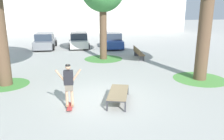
# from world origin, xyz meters

# --- Properties ---
(ground_plane) EXTENTS (120.00, 120.00, 0.00)m
(ground_plane) POSITION_xyz_m (0.00, 0.00, 0.00)
(ground_plane) COLOR #A8A8A3
(skate_box) EXTENTS (1.29, 2.04, 0.46)m
(skate_box) POSITION_xyz_m (0.59, -0.47, 0.41)
(skate_box) COLOR #38383D
(skate_box) RESTS_ON ground
(skateboard) EXTENTS (0.26, 0.81, 0.09)m
(skateboard) POSITION_xyz_m (-1.42, -0.74, 0.08)
(skateboard) COLOR #B23333
(skateboard) RESTS_ON ground
(skater) EXTENTS (1.00, 0.30, 1.69)m
(skater) POSITION_xyz_m (-1.42, -0.74, 1.07)
(skater) COLOR tan
(skater) RESTS_ON skateboard
(grass_patch_near_left) EXTENTS (2.34, 2.34, 0.01)m
(grass_patch_near_left) POSITION_xyz_m (-4.68, 2.79, 0.00)
(grass_patch_near_left) COLOR #47893D
(grass_patch_near_left) RESTS_ON ground
(grass_patch_near_right) EXTENTS (2.91, 2.91, 0.01)m
(grass_patch_near_right) POSITION_xyz_m (5.72, 1.88, 0.00)
(grass_patch_near_right) COLOR #519342
(grass_patch_near_right) RESTS_ON ground
(grass_patch_mid_back) EXTENTS (2.95, 2.95, 0.01)m
(grass_patch_mid_back) POSITION_xyz_m (1.18, 8.00, 0.00)
(grass_patch_mid_back) COLOR #47893D
(grass_patch_mid_back) RESTS_ON ground
(car_grey) EXTENTS (2.04, 4.26, 1.50)m
(car_grey) POSITION_xyz_m (-3.70, 13.65, 0.69)
(car_grey) COLOR slate
(car_grey) RESTS_ON ground
(car_white) EXTENTS (2.01, 4.25, 1.50)m
(car_white) POSITION_xyz_m (-0.45, 13.69, 0.69)
(car_white) COLOR silver
(car_white) RESTS_ON ground
(car_blue) EXTENTS (2.14, 4.31, 1.50)m
(car_blue) POSITION_xyz_m (2.80, 13.00, 0.69)
(car_blue) COLOR #28479E
(car_blue) RESTS_ON ground
(park_bench) EXTENTS (0.63, 2.43, 0.83)m
(park_bench) POSITION_xyz_m (3.91, 7.76, 0.45)
(park_bench) COLOR brown
(park_bench) RESTS_ON ground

